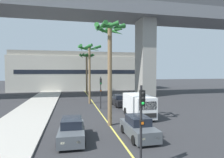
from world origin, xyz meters
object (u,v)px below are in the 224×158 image
(delivery_van, at_px, (138,105))
(palm_tree_far_median, at_px, (87,60))
(car_queue_front, at_px, (120,101))
(car_queue_third, at_px, (138,128))
(traffic_light_median_far, at_px, (101,88))
(car_queue_second, at_px, (72,131))
(palm_tree_mid_median, at_px, (89,55))
(palm_tree_near_median, at_px, (110,45))
(traffic_light_median_near, at_px, (142,116))

(delivery_van, relative_size, palm_tree_far_median, 0.58)
(car_queue_front, distance_m, car_queue_third, 13.01)
(delivery_van, height_order, traffic_light_median_far, traffic_light_median_far)
(car_queue_second, distance_m, palm_tree_mid_median, 16.89)
(palm_tree_near_median, bearing_deg, car_queue_second, -137.02)
(palm_tree_near_median, distance_m, palm_tree_far_median, 26.63)
(car_queue_front, relative_size, palm_tree_near_median, 0.45)
(traffic_light_median_far, relative_size, palm_tree_mid_median, 0.47)
(car_queue_front, distance_m, palm_tree_far_median, 18.80)
(palm_tree_mid_median, bearing_deg, palm_tree_far_median, 86.76)
(car_queue_third, distance_m, palm_tree_near_median, 7.59)
(car_queue_second, bearing_deg, palm_tree_near_median, 42.98)
(palm_tree_far_median, bearing_deg, palm_tree_mid_median, -93.24)
(car_queue_front, height_order, delivery_van, delivery_van)
(palm_tree_near_median, bearing_deg, car_queue_front, 70.05)
(car_queue_third, relative_size, delivery_van, 0.79)
(car_queue_front, distance_m, palm_tree_mid_median, 8.28)
(car_queue_second, height_order, traffic_light_median_far, traffic_light_median_far)
(car_queue_front, xyz_separation_m, traffic_light_median_near, (-3.47, -17.38, 1.99))
(palm_tree_mid_median, bearing_deg, car_queue_front, -34.67)
(traffic_light_median_near, xyz_separation_m, traffic_light_median_far, (0.47, 15.64, 0.00))
(palm_tree_mid_median, relative_size, palm_tree_far_median, 1.00)
(car_queue_second, xyz_separation_m, delivery_van, (7.03, 5.57, 0.57))
(car_queue_front, distance_m, traffic_light_median_near, 17.83)
(car_queue_front, height_order, palm_tree_far_median, palm_tree_far_median)
(traffic_light_median_far, bearing_deg, traffic_light_median_near, -91.74)
(car_queue_second, bearing_deg, palm_tree_far_median, 83.16)
(palm_tree_near_median, relative_size, palm_tree_mid_median, 1.03)
(car_queue_second, distance_m, delivery_van, 8.99)
(car_queue_third, height_order, palm_tree_mid_median, palm_tree_mid_median)
(car_queue_third, relative_size, palm_tree_near_median, 0.45)
(palm_tree_near_median, xyz_separation_m, palm_tree_mid_median, (-0.62, 12.12, 0.12))
(palm_tree_far_median, bearing_deg, car_queue_front, -79.53)
(car_queue_third, xyz_separation_m, palm_tree_mid_median, (-2.07, 15.64, 6.69))
(traffic_light_median_far, distance_m, palm_tree_far_median, 19.59)
(car_queue_second, height_order, palm_tree_far_median, palm_tree_far_median)
(palm_tree_near_median, bearing_deg, traffic_light_median_near, -90.52)
(delivery_van, distance_m, palm_tree_mid_median, 12.24)
(traffic_light_median_near, height_order, traffic_light_median_far, same)
(car_queue_second, distance_m, traffic_light_median_far, 11.57)
(delivery_van, bearing_deg, palm_tree_near_median, -146.41)
(car_queue_second, bearing_deg, traffic_light_median_near, -56.01)
(traffic_light_median_near, distance_m, palm_tree_far_median, 34.97)
(palm_tree_mid_median, xyz_separation_m, palm_tree_far_median, (0.82, 14.50, 0.01))
(delivery_van, xyz_separation_m, traffic_light_median_near, (-3.74, -10.46, 1.43))
(car_queue_front, xyz_separation_m, palm_tree_far_median, (-3.19, 17.28, 6.70))
(traffic_light_median_far, height_order, palm_tree_far_median, palm_tree_far_median)
(palm_tree_near_median, relative_size, palm_tree_far_median, 1.03)
(traffic_light_median_far, bearing_deg, delivery_van, -57.78)
(traffic_light_median_far, relative_size, palm_tree_near_median, 0.45)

